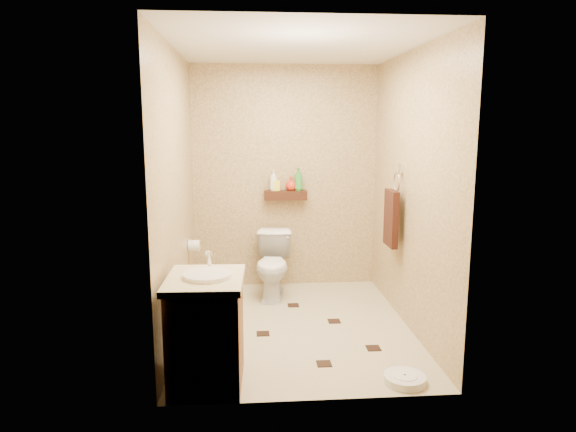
{
  "coord_description": "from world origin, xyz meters",
  "views": [
    {
      "loc": [
        -0.4,
        -4.31,
        1.78
      ],
      "look_at": [
        -0.04,
        0.25,
        0.96
      ],
      "focal_mm": 32.0,
      "sensor_mm": 36.0,
      "label": 1
    }
  ],
  "objects": [
    {
      "name": "vanity",
      "position": [
        -0.7,
        -0.95,
        0.39
      ],
      "size": [
        0.54,
        0.64,
        0.88
      ],
      "rotation": [
        0.0,
        0.0,
        -0.04
      ],
      "color": "brown",
      "rests_on": "ground"
    },
    {
      "name": "towel_ring",
      "position": [
        0.91,
        0.25,
        0.95
      ],
      "size": [
        0.12,
        0.3,
        0.76
      ],
      "color": "silver",
      "rests_on": "wall_right"
    },
    {
      "name": "floor_accents",
      "position": [
        0.05,
        -0.06,
        0.0
      ],
      "size": [
        1.23,
        1.38,
        0.01
      ],
      "color": "black",
      "rests_on": "ground"
    },
    {
      "name": "ground",
      "position": [
        0.0,
        0.0,
        0.0
      ],
      "size": [
        2.5,
        2.5,
        0.0
      ],
      "primitive_type": "plane",
      "color": "#C0B38C",
      "rests_on": "ground"
    },
    {
      "name": "wall_left",
      "position": [
        -1.0,
        0.0,
        1.2
      ],
      "size": [
        0.04,
        2.5,
        2.4
      ],
      "primitive_type": "cube",
      "color": "tan",
      "rests_on": "ground"
    },
    {
      "name": "bottle_b",
      "position": [
        -0.11,
        1.17,
        1.15
      ],
      "size": [
        0.1,
        0.1,
        0.16
      ],
      "primitive_type": "imported",
      "rotation": [
        0.0,
        0.0,
        0.44
      ],
      "color": "#FFFE35",
      "rests_on": "wall_shelf"
    },
    {
      "name": "wall_shelf",
      "position": [
        0.0,
        1.17,
        1.02
      ],
      "size": [
        0.46,
        0.14,
        0.1
      ],
      "primitive_type": "cube",
      "color": "#3A1B10",
      "rests_on": "wall_back"
    },
    {
      "name": "bottle_d",
      "position": [
        0.14,
        1.17,
        1.19
      ],
      "size": [
        0.13,
        0.13,
        0.24
      ],
      "primitive_type": "imported",
      "rotation": [
        0.0,
        0.0,
        5.56
      ],
      "color": "#2E8C32",
      "rests_on": "wall_shelf"
    },
    {
      "name": "ceiling",
      "position": [
        0.0,
        0.0,
        2.4
      ],
      "size": [
        2.0,
        2.5,
        0.02
      ],
      "primitive_type": "cube",
      "color": "silver",
      "rests_on": "wall_back"
    },
    {
      "name": "bottle_c",
      "position": [
        0.06,
        1.17,
        1.15
      ],
      "size": [
        0.16,
        0.16,
        0.15
      ],
      "primitive_type": "imported",
      "rotation": [
        0.0,
        0.0,
        0.64
      ],
      "color": "red",
      "rests_on": "wall_shelf"
    },
    {
      "name": "wall_front",
      "position": [
        0.0,
        -1.25,
        1.2
      ],
      "size": [
        2.0,
        0.04,
        2.4
      ],
      "primitive_type": "cube",
      "color": "tan",
      "rests_on": "ground"
    },
    {
      "name": "wall_back",
      "position": [
        0.0,
        1.25,
        1.2
      ],
      "size": [
        2.0,
        0.04,
        2.4
      ],
      "primitive_type": "cube",
      "color": "tan",
      "rests_on": "ground"
    },
    {
      "name": "toilet_brush",
      "position": [
        -0.82,
        0.83,
        0.18
      ],
      "size": [
        0.11,
        0.11,
        0.5
      ],
      "color": "#18615C",
      "rests_on": "ground"
    },
    {
      "name": "toilet_paper",
      "position": [
        -0.94,
        0.65,
        0.6
      ],
      "size": [
        0.12,
        0.11,
        0.12
      ],
      "color": "silver",
      "rests_on": "wall_left"
    },
    {
      "name": "toilet",
      "position": [
        -0.15,
        0.83,
        0.33
      ],
      "size": [
        0.44,
        0.69,
        0.66
      ],
      "primitive_type": "imported",
      "rotation": [
        0.0,
        0.0,
        -0.11
      ],
      "color": "white",
      "rests_on": "ground"
    },
    {
      "name": "bottle_a",
      "position": [
        -0.13,
        1.17,
        1.18
      ],
      "size": [
        0.12,
        0.12,
        0.22
      ],
      "primitive_type": "imported",
      "rotation": [
        0.0,
        0.0,
        3.62
      ],
      "color": "white",
      "rests_on": "wall_shelf"
    },
    {
      "name": "bathroom_scale",
      "position": [
        0.67,
        -1.07,
        0.03
      ],
      "size": [
        0.32,
        0.32,
        0.06
      ],
      "rotation": [
        0.0,
        0.0,
        -0.1
      ],
      "color": "silver",
      "rests_on": "ground"
    },
    {
      "name": "wall_right",
      "position": [
        1.0,
        0.0,
        1.2
      ],
      "size": [
        0.04,
        2.5,
        2.4
      ],
      "primitive_type": "cube",
      "color": "tan",
      "rests_on": "ground"
    }
  ]
}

